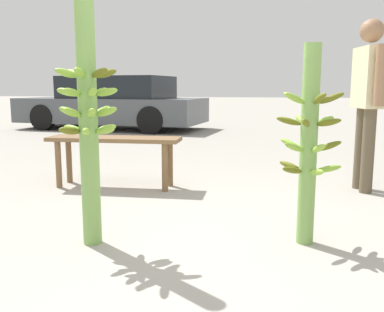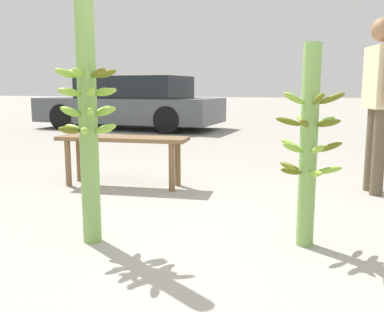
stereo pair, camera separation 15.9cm
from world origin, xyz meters
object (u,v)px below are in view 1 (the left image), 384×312
Objects in this scene: banana_stalk_left at (88,118)px; vendor_person at (368,90)px; market_bench at (114,146)px; banana_stalk_center at (309,143)px; parked_car at (114,104)px.

vendor_person is at bearing 42.75° from banana_stalk_left.
vendor_person reaches higher than banana_stalk_left.
banana_stalk_center is at bearing -37.27° from market_bench.
parked_car is (-2.28, 5.85, 0.19)m from market_bench.
vendor_person is 0.36× the size of parked_car.
banana_stalk_left is at bearing -168.73° from banana_stalk_center.
banana_stalk_center is 1.77m from vendor_person.
market_bench is at bearing -92.51° from vendor_person.
vendor_person reaches higher than banana_stalk_center.
parked_car is at bearing 110.18° from banana_stalk_left.
banana_stalk_center is 0.78× the size of vendor_person.
vendor_person is at bearing 5.32° from market_bench.
banana_stalk_center is 0.28× the size of parked_car.
parked_car is at bearing -149.21° from vendor_person.
banana_stalk_center is at bearing 11.27° from banana_stalk_left.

